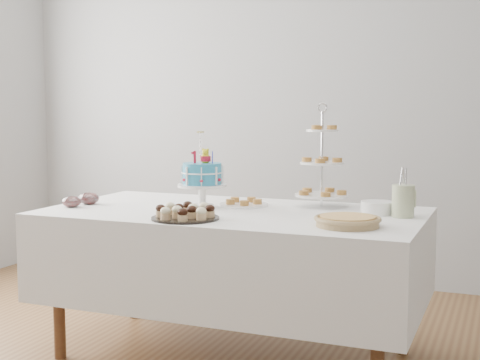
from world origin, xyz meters
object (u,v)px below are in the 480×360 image
at_px(plate_stack, 377,208).
at_px(jam_bowl_b, 72,202).
at_px(birthday_cake, 202,187).
at_px(utensil_pitcher, 403,200).
at_px(cupcake_tray, 185,212).
at_px(jam_bowl_a, 89,199).
at_px(pastry_plate, 244,203).
at_px(tiered_stand, 322,164).
at_px(pie, 348,220).
at_px(table, 233,254).

height_order(plate_stack, jam_bowl_b, plate_stack).
distance_m(birthday_cake, utensil_pitcher, 1.04).
relative_size(cupcake_tray, jam_bowl_a, 2.88).
bearing_deg(jam_bowl_b, jam_bowl_a, 81.22).
height_order(birthday_cake, pastry_plate, birthday_cake).
bearing_deg(tiered_stand, birthday_cake, -155.71).
relative_size(pie, plate_stack, 1.83).
bearing_deg(cupcake_tray, tiered_stand, 53.35).
height_order(jam_bowl_a, jam_bowl_b, jam_bowl_a).
distance_m(birthday_cake, jam_bowl_a, 0.64).
xyz_separation_m(tiered_stand, pastry_plate, (-0.39, -0.14, -0.21)).
height_order(tiered_stand, jam_bowl_b, tiered_stand).
relative_size(table, jam_bowl_a, 17.15).
bearing_deg(cupcake_tray, pie, 7.14).
xyz_separation_m(pie, jam_bowl_a, (-1.47, 0.16, 0.00)).
distance_m(birthday_cake, plate_stack, 0.92).
distance_m(pie, tiered_stand, 0.65).
xyz_separation_m(pastry_plate, jam_bowl_a, (-0.81, -0.26, 0.01)).
relative_size(cupcake_tray, utensil_pitcher, 1.35).
bearing_deg(tiered_stand, plate_stack, -24.71).
distance_m(pastry_plate, jam_bowl_b, 0.91).
distance_m(table, plate_stack, 0.77).
distance_m(plate_stack, jam_bowl_b, 1.59).
xyz_separation_m(table, pastry_plate, (-0.01, 0.17, 0.24)).
bearing_deg(plate_stack, table, -166.85).
relative_size(table, plate_stack, 11.84).
xyz_separation_m(pie, utensil_pitcher, (0.19, 0.35, 0.06)).
height_order(table, jam_bowl_b, jam_bowl_b).
relative_size(cupcake_tray, pie, 1.08).
bearing_deg(jam_bowl_a, pie, -6.10).
bearing_deg(jam_bowl_b, pie, -1.15).
xyz_separation_m(table, cupcake_tray, (-0.10, -0.34, 0.26)).
relative_size(jam_bowl_a, utensil_pitcher, 0.47).
height_order(tiered_stand, utensil_pitcher, tiered_stand).
bearing_deg(cupcake_tray, plate_stack, 31.75).
relative_size(cupcake_tray, pastry_plate, 1.23).
bearing_deg(jam_bowl_b, tiered_stand, 23.34).
height_order(cupcake_tray, utensil_pitcher, utensil_pitcher).
distance_m(jam_bowl_a, jam_bowl_b, 0.13).
xyz_separation_m(cupcake_tray, tiered_stand, (0.48, 0.65, 0.19)).
xyz_separation_m(plate_stack, pastry_plate, (-0.72, 0.01, -0.01)).
xyz_separation_m(pie, tiered_stand, (-0.27, 0.56, 0.20)).
height_order(cupcake_tray, plate_stack, cupcake_tray).
bearing_deg(jam_bowl_a, pastry_plate, 17.71).
relative_size(plate_stack, utensil_pitcher, 0.68).
height_order(plate_stack, utensil_pitcher, utensil_pitcher).
xyz_separation_m(cupcake_tray, jam_bowl_b, (-0.74, 0.12, -0.01)).
bearing_deg(pie, tiered_stand, 115.95).
relative_size(birthday_cake, jam_bowl_b, 3.96).
xyz_separation_m(plate_stack, jam_bowl_b, (-1.55, -0.38, -0.00)).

